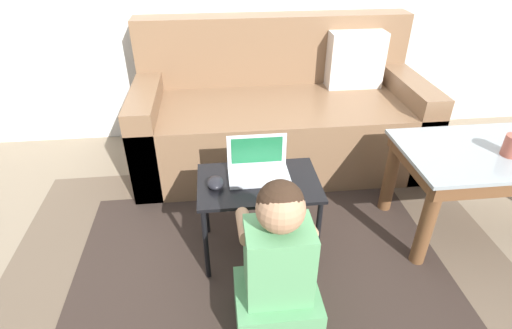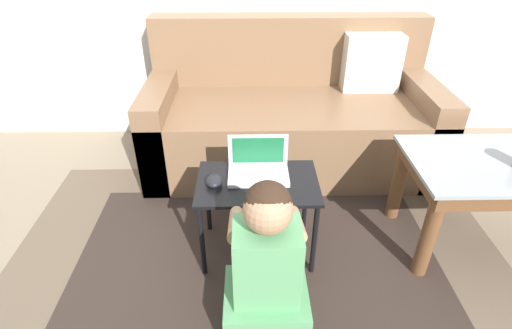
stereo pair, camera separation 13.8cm
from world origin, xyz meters
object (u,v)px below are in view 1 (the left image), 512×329
at_px(computer_mouse, 215,183).
at_px(person_seated, 278,270).
at_px(laptop_desk, 258,191).
at_px(laptop, 258,169).
at_px(couch, 279,116).
at_px(coffee_table, 512,162).

relative_size(computer_mouse, person_seated, 0.14).
distance_m(laptop_desk, computer_mouse, 0.21).
xyz_separation_m(laptop_desk, laptop, (0.00, 0.05, 0.09)).
distance_m(laptop_desk, person_seated, 0.43).
bearing_deg(computer_mouse, person_seated, -62.01).
height_order(laptop_desk, laptop, laptop).
relative_size(couch, computer_mouse, 18.01).
bearing_deg(laptop, coffee_table, -0.43).
distance_m(couch, person_seated, 1.35).
bearing_deg(computer_mouse, laptop_desk, 5.18).
bearing_deg(laptop_desk, person_seated, -86.79).
bearing_deg(couch, person_seated, -99.42).
xyz_separation_m(computer_mouse, person_seated, (0.22, -0.41, -0.13)).
bearing_deg(laptop, computer_mouse, -160.89).
relative_size(laptop_desk, laptop, 2.00).
xyz_separation_m(couch, computer_mouse, (-0.44, -0.92, 0.13)).
height_order(couch, coffee_table, couch).
xyz_separation_m(coffee_table, laptop, (-1.26, 0.01, 0.04)).
distance_m(couch, computer_mouse, 1.03).
relative_size(couch, laptop, 6.55).
xyz_separation_m(laptop_desk, computer_mouse, (-0.19, -0.02, 0.08)).
bearing_deg(coffee_table, couch, 139.77).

